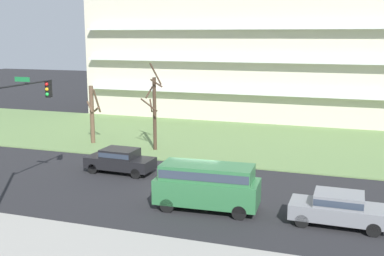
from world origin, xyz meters
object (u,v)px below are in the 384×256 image
object	(u,v)px
tree_far_left	(92,113)
van_green_center_right	(207,183)
traffic_signal_mast	(9,120)
sedan_black_near_left	(120,159)
tree_left	(154,110)
sedan_gray_center_left	(338,208)

from	to	relation	value
tree_far_left	van_green_center_right	distance (m)	17.26
tree_far_left	traffic_signal_mast	world-z (taller)	traffic_signal_mast
tree_far_left	sedan_black_near_left	bearing A→B (deg)	-48.92
tree_left	sedan_gray_center_left	xyz separation A→B (m)	(13.71, -10.61, -2.29)
tree_far_left	van_green_center_right	size ratio (longest dim) A/B	0.89
sedan_gray_center_left	van_green_center_right	xyz separation A→B (m)	(-6.35, 0.00, 0.52)
tree_far_left	tree_left	xyz separation A→B (m)	(5.69, -0.63, 0.66)
sedan_gray_center_left	tree_far_left	bearing A→B (deg)	150.69
sedan_black_near_left	van_green_center_right	bearing A→B (deg)	150.18
sedan_gray_center_left	tree_left	bearing A→B (deg)	143.05
sedan_black_near_left	tree_far_left	bearing A→B (deg)	-46.65
van_green_center_right	traffic_signal_mast	distance (m)	10.34
tree_left	traffic_signal_mast	size ratio (longest dim) A/B	1.02
sedan_black_near_left	sedan_gray_center_left	world-z (taller)	same
tree_left	sedan_black_near_left	distance (m)	6.53
tree_left	traffic_signal_mast	xyz separation A→B (m)	(-2.10, -13.37, 1.37)
sedan_black_near_left	sedan_gray_center_left	xyz separation A→B (m)	(13.52, -4.50, 0.00)
tree_far_left	sedan_gray_center_left	xyz separation A→B (m)	(19.40, -11.24, -1.63)
tree_far_left	sedan_gray_center_left	bearing A→B (deg)	-30.09
van_green_center_right	traffic_signal_mast	world-z (taller)	traffic_signal_mast
tree_far_left	tree_left	distance (m)	5.76
traffic_signal_mast	tree_left	bearing A→B (deg)	81.09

